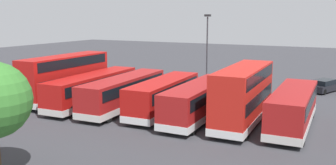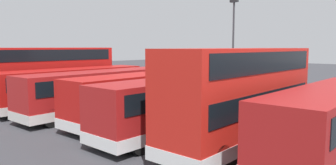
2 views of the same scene
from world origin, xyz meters
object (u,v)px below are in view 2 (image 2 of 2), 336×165
at_px(bus_double_decker_seventh, 53,73).
at_px(bus_single_deck_far_end, 35,79).
at_px(bus_double_decker_second, 242,94).
at_px(lamp_post_tall, 233,42).
at_px(bus_single_deck_fifth, 100,90).
at_px(bus_single_deck_fourth, 142,95).
at_px(bus_single_deck_near_end, 330,121).
at_px(bus_single_deck_third, 180,103).
at_px(waste_bin_yellow, 162,91).
at_px(bus_single_deck_sixth, 73,86).
at_px(car_small_green, 93,77).

bearing_deg(bus_double_decker_seventh, bus_single_deck_far_end, -1.50).
height_order(bus_double_decker_second, lamp_post_tall, lamp_post_tall).
relative_size(bus_double_decker_second, bus_single_deck_far_end, 0.87).
relative_size(bus_single_deck_fifth, bus_single_deck_far_end, 1.01).
bearing_deg(bus_single_deck_fifth, bus_single_deck_fourth, -174.91).
bearing_deg(bus_double_decker_seventh, bus_single_deck_near_end, -178.24).
height_order(bus_single_deck_third, waste_bin_yellow, bus_single_deck_third).
relative_size(bus_single_deck_sixth, bus_single_deck_far_end, 1.04).
relative_size(bus_single_deck_sixth, bus_double_decker_seventh, 1.13).
distance_m(bus_single_deck_near_end, bus_single_deck_sixth, 18.26).
xyz_separation_m(car_small_green, lamp_post_tall, (-20.68, -0.33, 4.30)).
bearing_deg(bus_single_deck_fifth, bus_single_deck_sixth, 0.11).
relative_size(bus_double_decker_second, bus_single_deck_fourth, 0.96).
distance_m(bus_double_decker_second, bus_single_deck_sixth, 14.64).
height_order(bus_single_deck_sixth, lamp_post_tall, lamp_post_tall).
xyz_separation_m(bus_single_deck_far_end, waste_bin_yellow, (-8.44, -8.13, -1.15)).
height_order(bus_double_decker_second, waste_bin_yellow, bus_double_decker_second).
relative_size(bus_single_deck_sixth, waste_bin_yellow, 12.77).
bearing_deg(waste_bin_yellow, bus_single_deck_fourth, 127.31).
xyz_separation_m(bus_double_decker_second, waste_bin_yellow, (13.32, -8.36, -1.97)).
bearing_deg(car_small_green, bus_single_deck_fifth, 147.56).
bearing_deg(bus_single_deck_fifth, waste_bin_yellow, -74.92).
distance_m(bus_single_deck_sixth, car_small_green, 17.22).
xyz_separation_m(bus_single_deck_fourth, lamp_post_tall, (0.18, -10.76, 3.37)).
bearing_deg(waste_bin_yellow, bus_single_deck_near_end, 155.99).
bearing_deg(lamp_post_tall, bus_double_decker_seventh, 45.03).
bearing_deg(car_small_green, bus_single_deck_third, 156.00).
distance_m(bus_single_deck_near_end, waste_bin_yellow, 18.59).
height_order(bus_single_deck_sixth, waste_bin_yellow, bus_single_deck_sixth).
relative_size(bus_single_deck_far_end, car_small_green, 2.65).
height_order(bus_single_deck_third, bus_single_deck_far_end, same).
xyz_separation_m(bus_double_decker_seventh, car_small_green, (9.82, -10.54, -1.75)).
bearing_deg(bus_single_deck_far_end, bus_single_deck_fourth, -179.93).
xyz_separation_m(bus_single_deck_near_end, bus_single_deck_fifth, (14.67, 0.91, 0.00)).
relative_size(bus_single_deck_fourth, car_small_green, 2.41).
distance_m(bus_single_deck_fifth, lamp_post_tall, 12.19).
bearing_deg(bus_double_decker_second, bus_single_deck_near_end, -167.45).
bearing_deg(bus_double_decker_seventh, bus_single_deck_sixth, 176.10).
xyz_separation_m(bus_double_decker_seventh, waste_bin_yellow, (-4.86, -8.22, -1.97)).
height_order(bus_single_deck_fourth, bus_double_decker_seventh, bus_double_decker_seventh).
distance_m(bus_single_deck_near_end, bus_single_deck_third, 7.34).
relative_size(bus_single_deck_third, lamp_post_tall, 1.27).
height_order(bus_double_decker_second, bus_single_deck_fifth, bus_double_decker_second).
distance_m(bus_single_deck_third, bus_single_deck_sixth, 10.97).
height_order(bus_double_decker_seventh, car_small_green, bus_double_decker_seventh).
xyz_separation_m(bus_single_deck_sixth, bus_double_decker_seventh, (3.57, -0.24, 0.82)).
relative_size(bus_double_decker_seventh, lamp_post_tall, 1.24).
height_order(bus_single_deck_sixth, bus_single_deck_far_end, same).
bearing_deg(waste_bin_yellow, bus_double_decker_second, 147.90).
xyz_separation_m(bus_single_deck_fifth, waste_bin_yellow, (2.28, -8.46, -1.15)).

